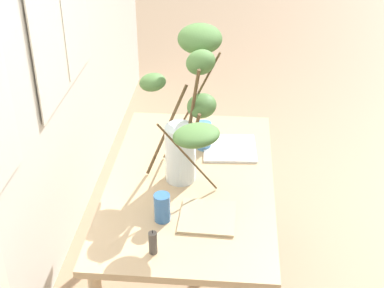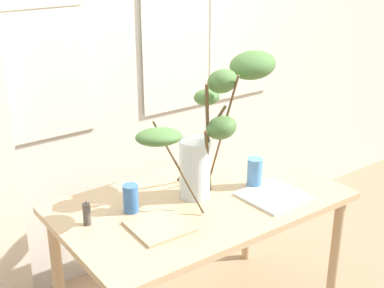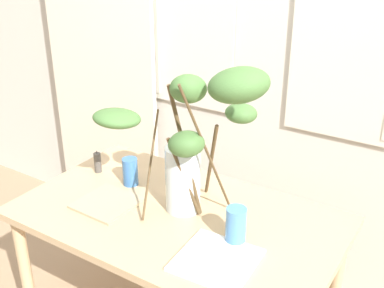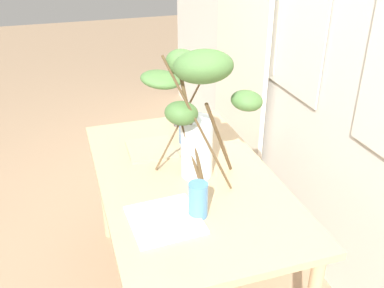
% 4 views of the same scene
% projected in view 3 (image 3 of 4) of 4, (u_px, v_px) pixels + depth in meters
% --- Properties ---
extents(back_wall_with_windows, '(5.60, 0.14, 2.95)m').
position_uv_depth(back_wall_with_windows, '(270.00, 5.00, 2.28)').
color(back_wall_with_windows, beige).
rests_on(back_wall_with_windows, ground).
extents(curtain_sheer_side, '(0.80, 0.03, 2.28)m').
position_uv_depth(curtain_sheer_side, '(99.00, 52.00, 2.83)').
color(curtain_sheer_side, silver).
rests_on(curtain_sheer_side, ground).
extents(dining_table, '(1.33, 0.79, 0.74)m').
position_uv_depth(dining_table, '(177.00, 231.00, 2.00)').
color(dining_table, tan).
rests_on(dining_table, ground).
extents(vase_with_branches, '(0.78, 0.46, 0.69)m').
position_uv_depth(vase_with_branches, '(191.00, 137.00, 1.79)').
color(vase_with_branches, silver).
rests_on(vase_with_branches, dining_table).
extents(drinking_glass_blue_left, '(0.07, 0.07, 0.13)m').
position_uv_depth(drinking_glass_blue_left, '(130.00, 172.00, 2.16)').
color(drinking_glass_blue_left, '#386BAD').
rests_on(drinking_glass_blue_left, dining_table).
extents(drinking_glass_blue_right, '(0.08, 0.08, 0.15)m').
position_uv_depth(drinking_glass_blue_right, '(236.00, 226.00, 1.75)').
color(drinking_glass_blue_right, '#4C84BC').
rests_on(drinking_glass_blue_right, dining_table).
extents(plate_square_left, '(0.24, 0.24, 0.01)m').
position_uv_depth(plate_square_left, '(107.00, 203.00, 2.03)').
color(plate_square_left, tan).
rests_on(plate_square_left, dining_table).
extents(plate_square_right, '(0.28, 0.28, 0.01)m').
position_uv_depth(plate_square_right, '(216.00, 260.00, 1.68)').
color(plate_square_right, white).
rests_on(plate_square_right, dining_table).
extents(pillar_candle, '(0.03, 0.03, 0.11)m').
position_uv_depth(pillar_candle, '(98.00, 163.00, 2.28)').
color(pillar_candle, '#514C47').
rests_on(pillar_candle, dining_table).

